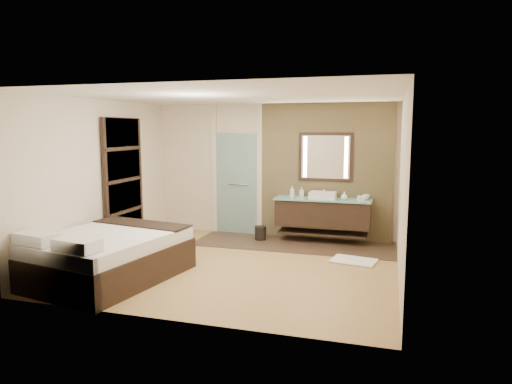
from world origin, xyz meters
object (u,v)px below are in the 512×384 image
(vanity, at_px, (323,213))
(waste_bin, at_px, (260,233))
(mirror_unit, at_px, (325,157))
(bed, at_px, (106,256))

(vanity, relative_size, waste_bin, 6.57)
(vanity, bearing_deg, mirror_unit, 90.00)
(vanity, distance_m, waste_bin, 1.29)
(vanity, xyz_separation_m, waste_bin, (-1.20, -0.19, -0.44))
(mirror_unit, bearing_deg, waste_bin, -160.31)
(bed, distance_m, waste_bin, 3.28)
(mirror_unit, distance_m, waste_bin, 1.98)
(mirror_unit, xyz_separation_m, waste_bin, (-1.20, -0.43, -1.51))
(bed, relative_size, waste_bin, 8.55)
(mirror_unit, relative_size, waste_bin, 3.76)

